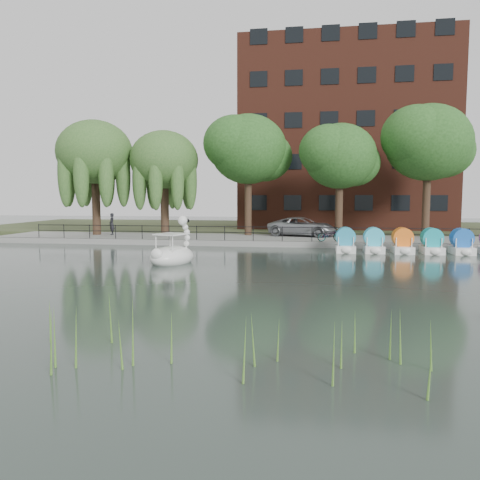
% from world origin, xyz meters
% --- Properties ---
extents(ground_plane, '(120.00, 120.00, 0.00)m').
position_xyz_m(ground_plane, '(0.00, 0.00, 0.00)').
color(ground_plane, '#415049').
extents(promenade, '(40.00, 6.00, 0.40)m').
position_xyz_m(promenade, '(0.00, 16.00, 0.20)').
color(promenade, gray).
rests_on(promenade, ground_plane).
extents(kerb, '(40.00, 0.25, 0.40)m').
position_xyz_m(kerb, '(0.00, 13.05, 0.20)').
color(kerb, gray).
rests_on(kerb, ground_plane).
extents(land_strip, '(60.00, 22.00, 0.36)m').
position_xyz_m(land_strip, '(0.00, 30.00, 0.18)').
color(land_strip, '#47512D').
rests_on(land_strip, ground_plane).
extents(railing, '(32.00, 0.05, 1.00)m').
position_xyz_m(railing, '(0.00, 13.25, 1.15)').
color(railing, black).
rests_on(railing, promenade).
extents(apartment_building, '(20.00, 10.07, 18.00)m').
position_xyz_m(apartment_building, '(7.00, 29.97, 9.36)').
color(apartment_building, '#4C1E16').
rests_on(apartment_building, land_strip).
extents(willow_left, '(5.88, 5.88, 9.01)m').
position_xyz_m(willow_left, '(-13.00, 16.50, 6.87)').
color(willow_left, '#473323').
rests_on(willow_left, promenade).
extents(willow_mid, '(5.32, 5.32, 8.15)m').
position_xyz_m(willow_mid, '(-7.50, 17.00, 6.25)').
color(willow_mid, '#473323').
rests_on(willow_mid, promenade).
extents(broadleaf_center, '(6.00, 6.00, 9.25)m').
position_xyz_m(broadleaf_center, '(-1.00, 18.00, 7.06)').
color(broadleaf_center, '#473323').
rests_on(broadleaf_center, promenade).
extents(broadleaf_right, '(5.40, 5.40, 8.32)m').
position_xyz_m(broadleaf_right, '(6.00, 17.50, 6.39)').
color(broadleaf_right, '#473323').
rests_on(broadleaf_right, promenade).
extents(broadleaf_far, '(6.30, 6.30, 9.71)m').
position_xyz_m(broadleaf_far, '(12.50, 18.50, 7.40)').
color(broadleaf_far, '#473323').
rests_on(broadleaf_far, promenade).
extents(minivan, '(3.99, 6.44, 1.66)m').
position_xyz_m(minivan, '(3.27, 17.59, 1.23)').
color(minivan, gray).
rests_on(minivan, promenade).
extents(bicycle, '(1.15, 1.82, 1.00)m').
position_xyz_m(bicycle, '(5.18, 13.57, 0.90)').
color(bicycle, gray).
rests_on(bicycle, promenade).
extents(pedestrian, '(0.83, 0.85, 1.98)m').
position_xyz_m(pedestrian, '(-11.66, 16.35, 1.39)').
color(pedestrian, black).
rests_on(pedestrian, promenade).
extents(swan_boat, '(2.68, 3.30, 2.42)m').
position_xyz_m(swan_boat, '(-3.10, 4.57, 0.53)').
color(swan_boat, white).
rests_on(swan_boat, ground_plane).
extents(pedal_boat_row, '(9.65, 1.70, 1.40)m').
position_xyz_m(pedal_boat_row, '(10.30, 10.87, 0.61)').
color(pedal_boat_row, white).
rests_on(pedal_boat_row, ground_plane).
extents(reed_bank, '(24.00, 2.40, 1.20)m').
position_xyz_m(reed_bank, '(2.00, -9.50, 0.60)').
color(reed_bank, '#669938').
rests_on(reed_bank, ground_plane).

